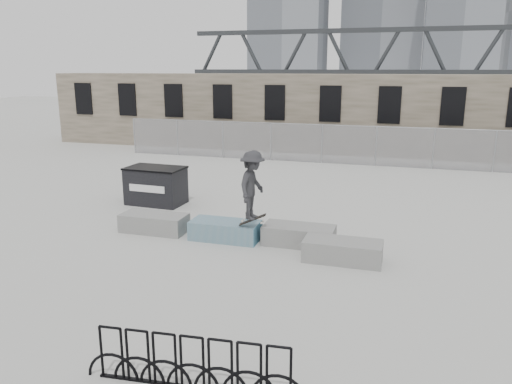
# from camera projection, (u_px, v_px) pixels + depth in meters

# --- Properties ---
(ground) EXTENTS (120.00, 120.00, 0.00)m
(ground) POSITION_uv_depth(u_px,v_px,m) (250.00, 239.00, 14.58)
(ground) COLOR #AFB0AB
(ground) RESTS_ON ground
(stone_wall) EXTENTS (36.00, 2.58, 4.50)m
(stone_wall) POSITION_uv_depth(u_px,v_px,m) (333.00, 114.00, 29.12)
(stone_wall) COLOR #675C4C
(stone_wall) RESTS_ON ground
(chainlink_fence) EXTENTS (22.06, 0.06, 2.02)m
(chainlink_fence) POSITION_uv_depth(u_px,v_px,m) (322.00, 143.00, 25.94)
(chainlink_fence) COLOR gray
(chainlink_fence) RESTS_ON ground
(planter_far_left) EXTENTS (2.00, 0.90, 0.55)m
(planter_far_left) POSITION_uv_depth(u_px,v_px,m) (154.00, 222.00, 15.17)
(planter_far_left) COLOR gray
(planter_far_left) RESTS_ON ground
(planter_center_left) EXTENTS (2.00, 0.90, 0.55)m
(planter_center_left) POSITION_uv_depth(u_px,v_px,m) (225.00, 230.00, 14.48)
(planter_center_left) COLOR #2C6785
(planter_center_left) RESTS_ON ground
(planter_center_right) EXTENTS (2.00, 0.90, 0.55)m
(planter_center_right) POSITION_uv_depth(u_px,v_px,m) (299.00, 234.00, 14.05)
(planter_center_right) COLOR gray
(planter_center_right) RESTS_ON ground
(planter_offset) EXTENTS (2.00, 0.90, 0.55)m
(planter_offset) POSITION_uv_depth(u_px,v_px,m) (343.00, 250.00, 12.85)
(planter_offset) COLOR gray
(planter_offset) RESTS_ON ground
(dumpster) EXTENTS (2.13, 1.36, 1.36)m
(dumpster) POSITION_uv_depth(u_px,v_px,m) (156.00, 185.00, 18.20)
(dumpster) COLOR black
(dumpster) RESTS_ON ground
(bike_rack) EXTENTS (3.58, 0.35, 0.90)m
(bike_rack) POSITION_uv_depth(u_px,v_px,m) (192.00, 364.00, 7.68)
(bike_rack) COLOR black
(bike_rack) RESTS_ON ground
(truss_bridge) EXTENTS (70.00, 3.00, 9.80)m
(truss_bridge) POSITION_uv_depth(u_px,v_px,m) (459.00, 74.00, 61.86)
(truss_bridge) COLOR #2D3033
(truss_bridge) RESTS_ON ground
(skateboarder) EXTENTS (0.81, 1.29, 2.12)m
(skateboarder) POSITION_uv_depth(u_px,v_px,m) (252.00, 185.00, 13.62)
(skateboarder) COLOR #2B2B2E
(skateboarder) RESTS_ON ground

